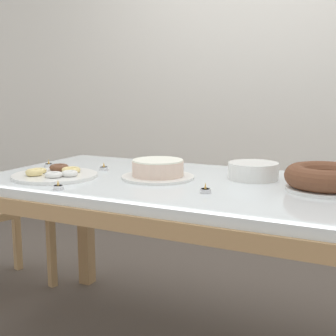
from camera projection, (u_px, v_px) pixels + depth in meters
name	position (u px, v px, depth m)	size (l,w,h in m)	color
wall_back	(284.00, 62.00, 3.23)	(8.00, 0.10, 2.60)	white
dining_table	(189.00, 202.00, 1.92)	(1.76, 0.90, 0.75)	silver
cake_chocolate_round	(158.00, 170.00, 1.97)	(0.31, 0.31, 0.08)	white
cake_golden_bundt	(325.00, 178.00, 1.73)	(0.30, 0.30, 0.09)	white
pastry_platter	(55.00, 174.00, 2.00)	(0.36, 0.36, 0.04)	white
plate_stack	(253.00, 171.00, 1.96)	(0.21, 0.21, 0.07)	white
tealight_centre	(49.00, 165.00, 2.26)	(0.04, 0.04, 0.04)	silver
tealight_near_front	(205.00, 190.00, 1.70)	(0.04, 0.04, 0.04)	silver
tealight_near_cakes	(58.00, 187.00, 1.76)	(0.04, 0.04, 0.04)	silver
tealight_right_edge	(104.00, 168.00, 2.17)	(0.04, 0.04, 0.04)	silver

